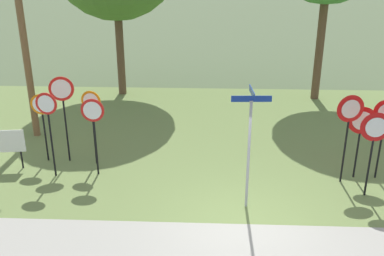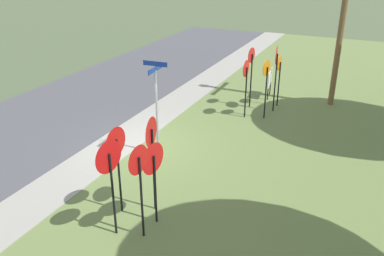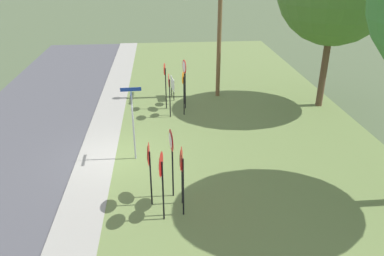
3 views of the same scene
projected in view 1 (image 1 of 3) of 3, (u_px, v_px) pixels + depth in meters
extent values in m
plane|color=#4C5B3D|center=(241.00, 226.00, 10.29)|extent=(160.00, 160.00, 0.00)
cube|color=#99968C|center=(243.00, 246.00, 9.53)|extent=(44.00, 1.60, 0.06)
cube|color=olive|center=(231.00, 133.00, 15.88)|extent=(44.00, 12.00, 0.04)
cylinder|color=black|center=(45.00, 132.00, 13.31)|extent=(0.06, 0.06, 1.93)
cylinder|color=orange|center=(41.00, 104.00, 12.95)|extent=(0.64, 0.05, 0.64)
cylinder|color=white|center=(40.00, 105.00, 12.93)|extent=(0.50, 0.02, 0.50)
cylinder|color=black|center=(66.00, 125.00, 13.19)|extent=(0.06, 0.06, 2.44)
cylinder|color=red|center=(61.00, 89.00, 12.74)|extent=(0.74, 0.15, 0.74)
cylinder|color=white|center=(61.00, 89.00, 12.72)|extent=(0.57, 0.11, 0.58)
cylinder|color=black|center=(51.00, 140.00, 12.24)|extent=(0.06, 0.06, 2.30)
cylinder|color=red|center=(46.00, 104.00, 11.80)|extent=(0.63, 0.10, 0.63)
cylinder|color=white|center=(46.00, 104.00, 11.79)|extent=(0.49, 0.07, 0.49)
cylinder|color=black|center=(94.00, 132.00, 13.09)|extent=(0.06, 0.06, 2.10)
cylinder|color=orange|center=(91.00, 101.00, 12.69)|extent=(0.61, 0.14, 0.62)
cylinder|color=white|center=(91.00, 101.00, 12.67)|extent=(0.48, 0.10, 0.48)
cylinder|color=black|center=(96.00, 142.00, 12.39)|extent=(0.06, 0.06, 2.07)
cylinder|color=red|center=(92.00, 110.00, 12.00)|extent=(0.67, 0.03, 0.67)
cylinder|color=white|center=(92.00, 111.00, 11.99)|extent=(0.52, 0.02, 0.52)
cylinder|color=black|center=(358.00, 148.00, 12.25)|extent=(0.06, 0.06, 1.86)
cone|color=red|center=(362.00, 121.00, 11.91)|extent=(0.80, 0.15, 0.80)
cone|color=white|center=(363.00, 121.00, 11.89)|extent=(0.54, 0.10, 0.55)
cylinder|color=black|center=(381.00, 144.00, 12.17)|extent=(0.06, 0.06, 2.12)
cylinder|color=black|center=(370.00, 161.00, 11.23)|extent=(0.06, 0.06, 2.06)
cone|color=red|center=(376.00, 127.00, 10.85)|extent=(0.78, 0.07, 0.78)
cone|color=white|center=(376.00, 128.00, 10.83)|extent=(0.53, 0.04, 0.53)
cylinder|color=black|center=(345.00, 145.00, 11.91)|extent=(0.06, 0.06, 2.29)
cone|color=red|center=(351.00, 109.00, 11.49)|extent=(0.77, 0.15, 0.77)
cone|color=silver|center=(351.00, 109.00, 11.47)|extent=(0.52, 0.10, 0.52)
cylinder|color=#9EA0A8|center=(248.00, 156.00, 10.57)|extent=(0.07, 0.07, 2.83)
cylinder|color=#9EA0A8|center=(251.00, 101.00, 10.05)|extent=(0.09, 0.09, 0.03)
cube|color=navy|center=(252.00, 99.00, 10.03)|extent=(0.96, 0.07, 0.15)
cube|color=navy|center=(252.00, 92.00, 9.97)|extent=(0.06, 0.82, 0.15)
cylinder|color=brown|center=(22.00, 25.00, 14.23)|extent=(0.24, 0.24, 7.91)
cylinder|color=black|center=(22.00, 160.00, 13.04)|extent=(0.05, 0.05, 0.55)
cube|color=white|center=(6.00, 141.00, 12.79)|extent=(1.10, 0.17, 0.70)
cylinder|color=brown|center=(120.00, 42.00, 19.80)|extent=(0.36, 0.36, 4.90)
cylinder|color=brown|center=(321.00, 39.00, 18.94)|extent=(0.36, 0.36, 5.52)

